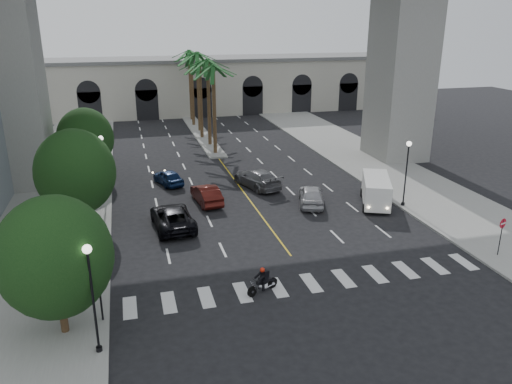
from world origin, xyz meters
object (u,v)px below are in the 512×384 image
object	(u,v)px
lamp_post_right	(407,168)
pedestrian_b	(26,256)
lamp_post_left_far	(103,162)
car_c	(173,217)
car_d	(257,178)
pedestrian_a	(19,242)
lamp_post_left_near	(92,290)
car_e	(168,177)
car_a	(311,195)
cargo_van	(376,190)
car_b	(206,194)
do_not_enter_sign	(502,229)
traffic_signal_far	(100,243)
motorcycle_rider	(263,281)
traffic_signal_near	(98,277)

from	to	relation	value
lamp_post_right	pedestrian_b	distance (m)	27.46
lamp_post_left_far	car_c	bearing A→B (deg)	-57.83
car_d	pedestrian_a	xyz separation A→B (m)	(-17.92, -9.51, 0.26)
lamp_post_left_near	car_c	size ratio (longest dim) A/B	0.94
car_e	car_a	bearing A→B (deg)	124.26
cargo_van	car_b	bearing A→B (deg)	-172.95
car_c	do_not_enter_sign	distance (m)	21.67
car_e	do_not_enter_sign	bearing A→B (deg)	114.63
lamp_post_left_far	cargo_van	size ratio (longest dim) A/B	0.95
lamp_post_right	car_d	bearing A→B (deg)	141.89
lamp_post_left_near	traffic_signal_far	distance (m)	6.54
do_not_enter_sign	traffic_signal_far	bearing A→B (deg)	154.40
lamp_post_left_near	cargo_van	distance (m)	25.22
cargo_van	pedestrian_a	world-z (taller)	cargo_van
traffic_signal_far	do_not_enter_sign	xyz separation A→B (m)	(23.76, -2.97, -0.62)
motorcycle_rider	car_d	size ratio (longest dim) A/B	0.35
cargo_van	car_d	bearing A→B (deg)	163.42
car_a	car_e	xyz separation A→B (m)	(-10.59, 8.17, -0.11)
lamp_post_right	cargo_van	world-z (taller)	lamp_post_right
traffic_signal_near	traffic_signal_far	distance (m)	4.00
car_e	motorcycle_rider	bearing A→B (deg)	80.80
lamp_post_right	car_e	world-z (taller)	lamp_post_right
motorcycle_rider	car_c	distance (m)	10.98
motorcycle_rider	car_a	distance (m)	14.23
lamp_post_right	pedestrian_b	xyz separation A→B (m)	(-27.11, -3.74, -2.28)
pedestrian_b	motorcycle_rider	bearing A→B (deg)	3.88
traffic_signal_far	car_b	world-z (taller)	traffic_signal_far
traffic_signal_far	car_b	bearing A→B (deg)	55.73
car_b	cargo_van	distance (m)	13.60
lamp_post_left_near	car_c	distance (m)	14.54
car_a	car_d	world-z (taller)	car_d
lamp_post_left_near	car_d	xyz separation A→B (m)	(12.90, 20.76, -2.42)
pedestrian_a	pedestrian_b	bearing A→B (deg)	-69.62
traffic_signal_near	car_b	bearing A→B (deg)	63.23
traffic_signal_far	traffic_signal_near	bearing A→B (deg)	-90.00
car_b	traffic_signal_near	bearing A→B (deg)	56.48
pedestrian_b	do_not_enter_sign	xyz separation A→B (m)	(28.17, -5.73, 0.95)
lamp_post_left_near	lamp_post_left_far	size ratio (longest dim) A/B	1.00
motorcycle_rider	pedestrian_a	bearing A→B (deg)	124.60
car_e	pedestrian_a	xyz separation A→B (m)	(-10.36, -12.32, 0.38)
do_not_enter_sign	car_d	bearing A→B (deg)	103.99
traffic_signal_near	pedestrian_b	size ratio (longest dim) A/B	2.30
car_e	traffic_signal_near	bearing A→B (deg)	57.93
lamp_post_left_near	car_d	world-z (taller)	lamp_post_left_near
do_not_enter_sign	cargo_van	bearing A→B (deg)	87.42
traffic_signal_near	car_b	world-z (taller)	traffic_signal_near
car_e	cargo_van	xyz separation A→B (m)	(15.54, -9.58, 0.57)
traffic_signal_near	car_b	size ratio (longest dim) A/B	0.80
pedestrian_b	do_not_enter_sign	distance (m)	28.77
motorcycle_rider	cargo_van	world-z (taller)	cargo_van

